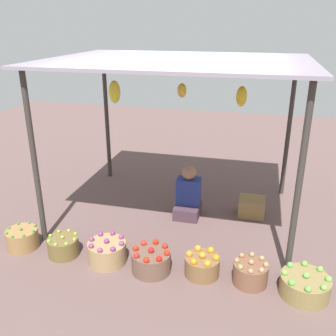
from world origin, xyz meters
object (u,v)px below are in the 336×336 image
basket_oranges (202,265)px  wooden_crate_near_vendor (252,207)px  basket_green_apples (305,285)px  basket_red_tomatoes (151,261)px  basket_potatoes (250,273)px  vendor_person (188,197)px  basket_green_chilies (22,239)px  basket_limes (63,246)px  basket_purple_onions (107,252)px

basket_oranges → wooden_crate_near_vendor: bearing=72.9°
basket_green_apples → basket_oranges: bearing=176.1°
basket_oranges → basket_red_tomatoes: bearing=-172.7°
basket_red_tomatoes → basket_potatoes: 1.12m
wooden_crate_near_vendor → basket_red_tomatoes: bearing=-122.8°
vendor_person → basket_green_apples: vendor_person is taller
vendor_person → basket_green_chilies: (-1.88, -1.37, -0.17)m
basket_red_tomatoes → basket_oranges: 0.59m
basket_potatoes → wooden_crate_near_vendor: size_ratio=1.02×
basket_potatoes → vendor_person: bearing=125.5°
basket_limes → basket_red_tomatoes: bearing=-2.0°
basket_purple_onions → basket_oranges: 1.15m
vendor_person → basket_potatoes: 1.69m
basket_oranges → basket_potatoes: basket_potatoes is taller
basket_oranges → basket_potatoes: 0.54m
vendor_person → basket_green_apples: 2.11m
vendor_person → wooden_crate_near_vendor: bearing=13.8°
basket_green_chilies → basket_potatoes: size_ratio=1.03×
basket_green_chilies → basket_oranges: (2.32, 0.02, -0.00)m
basket_red_tomatoes → basket_oranges: bearing=7.3°
basket_limes → basket_purple_onions: basket_purple_onions is taller
vendor_person → basket_purple_onions: vendor_person is taller
basket_red_tomatoes → wooden_crate_near_vendor: size_ratio=1.21×
basket_green_chilies → basket_red_tomatoes: 1.74m
basket_limes → basket_potatoes: 2.27m
basket_purple_onions → wooden_crate_near_vendor: size_ratio=1.22×
basket_potatoes → wooden_crate_near_vendor: 1.59m
basket_oranges → basket_green_apples: (1.11, -0.08, -0.01)m
basket_red_tomatoes → vendor_person: bearing=84.2°
basket_purple_onions → basket_potatoes: (1.69, 0.02, -0.01)m
vendor_person → wooden_crate_near_vendor: size_ratio=2.07×
vendor_person → basket_limes: bearing=-133.0°
basket_red_tomatoes → basket_purple_onions: bearing=176.1°
basket_oranges → wooden_crate_near_vendor: 1.65m
basket_purple_onions → wooden_crate_near_vendor: bearing=44.7°
basket_green_chilies → basket_limes: bearing=-1.9°
basket_red_tomatoes → basket_green_chilies: bearing=178.0°
basket_green_chilies → wooden_crate_near_vendor: 3.22m
basket_limes → basket_oranges: size_ratio=0.95×
basket_potatoes → basket_oranges: bearing=178.4°
basket_potatoes → basket_green_apples: (0.57, -0.06, -0.01)m
basket_green_chilies → basket_potatoes: (2.86, -0.00, 0.00)m
basket_green_chilies → basket_green_apples: (3.42, -0.06, -0.01)m
vendor_person → basket_potatoes: size_ratio=2.03×
basket_potatoes → basket_green_apples: 0.57m
basket_purple_onions → basket_red_tomatoes: size_ratio=1.01×
wooden_crate_near_vendor → basket_oranges: bearing=-107.1°
basket_green_apples → basket_purple_onions: bearing=179.0°
basket_potatoes → basket_green_chilies: bearing=180.0°
basket_red_tomatoes → basket_oranges: size_ratio=1.15×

